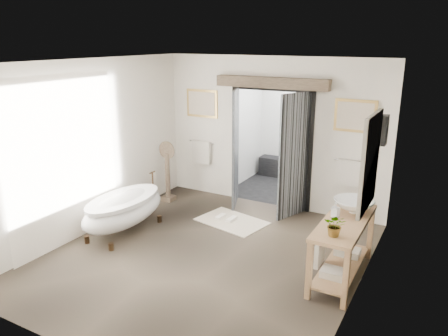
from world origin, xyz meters
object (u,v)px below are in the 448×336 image
at_px(vanity, 341,244).
at_px(rug, 232,221).
at_px(basin, 354,206).
at_px(clawfoot_tub, 124,209).

relative_size(vanity, rug, 1.33).
distance_m(rug, basin, 2.51).
height_order(clawfoot_tub, basin, basin).
bearing_deg(basin, rug, 179.29).
bearing_deg(clawfoot_tub, vanity, 5.07).
xyz_separation_m(clawfoot_tub, vanity, (3.60, 0.32, 0.08)).
bearing_deg(vanity, basin, 80.99).
relative_size(vanity, basin, 2.83).
distance_m(vanity, rug, 2.45).
bearing_deg(basin, clawfoot_tub, -155.25).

